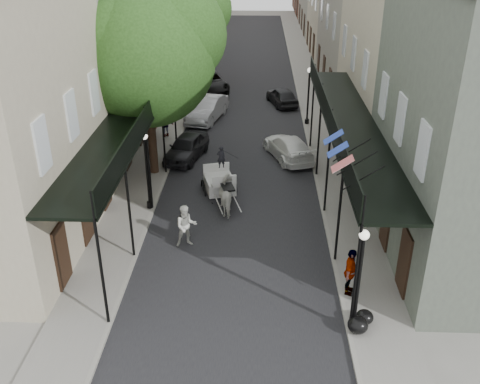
# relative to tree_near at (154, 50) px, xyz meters

# --- Properties ---
(ground) EXTENTS (140.00, 140.00, 0.00)m
(ground) POSITION_rel_tree_near_xyz_m (4.20, -10.18, -6.49)
(ground) COLOR gray
(ground) RESTS_ON ground
(road) EXTENTS (8.00, 90.00, 0.01)m
(road) POSITION_rel_tree_near_xyz_m (4.20, 9.82, -6.48)
(road) COLOR black
(road) RESTS_ON ground
(sidewalk_left) EXTENTS (2.20, 90.00, 0.12)m
(sidewalk_left) POSITION_rel_tree_near_xyz_m (-0.80, 9.82, -6.43)
(sidewalk_left) COLOR gray
(sidewalk_left) RESTS_ON ground
(sidewalk_right) EXTENTS (2.20, 90.00, 0.12)m
(sidewalk_right) POSITION_rel_tree_near_xyz_m (9.20, 9.82, -6.43)
(sidewalk_right) COLOR gray
(sidewalk_right) RESTS_ON ground
(building_row_left) EXTENTS (5.00, 80.00, 10.50)m
(building_row_left) POSITION_rel_tree_near_xyz_m (-4.40, 19.82, -1.24)
(building_row_left) COLOR #AEA58B
(building_row_left) RESTS_ON ground
(building_row_right) EXTENTS (5.00, 80.00, 10.50)m
(building_row_right) POSITION_rel_tree_near_xyz_m (12.80, 19.82, -1.24)
(building_row_right) COLOR gray
(building_row_right) RESTS_ON ground
(gallery_left) EXTENTS (2.20, 18.05, 4.88)m
(gallery_left) POSITION_rel_tree_near_xyz_m (-0.59, -3.20, -2.44)
(gallery_left) COLOR black
(gallery_left) RESTS_ON sidewalk_left
(gallery_right) EXTENTS (2.20, 18.05, 4.88)m
(gallery_right) POSITION_rel_tree_near_xyz_m (8.99, -3.20, -2.44)
(gallery_right) COLOR black
(gallery_right) RESTS_ON sidewalk_right
(tree_near) EXTENTS (7.31, 6.80, 9.63)m
(tree_near) POSITION_rel_tree_near_xyz_m (0.00, 0.00, 0.00)
(tree_near) COLOR #382619
(tree_near) RESTS_ON sidewalk_left
(tree_far) EXTENTS (6.45, 6.00, 8.61)m
(tree_far) POSITION_rel_tree_near_xyz_m (-0.05, 14.00, -0.65)
(tree_far) COLOR #382619
(tree_far) RESTS_ON sidewalk_left
(lamppost_right_near) EXTENTS (0.32, 0.32, 3.71)m
(lamppost_right_near) POSITION_rel_tree_near_xyz_m (8.30, -12.18, -4.44)
(lamppost_right_near) COLOR black
(lamppost_right_near) RESTS_ON sidewalk_right
(lamppost_left) EXTENTS (0.32, 0.32, 3.71)m
(lamppost_left) POSITION_rel_tree_near_xyz_m (0.10, -4.18, -4.44)
(lamppost_left) COLOR black
(lamppost_left) RESTS_ON sidewalk_left
(lamppost_right_far) EXTENTS (0.32, 0.32, 3.71)m
(lamppost_right_far) POSITION_rel_tree_near_xyz_m (8.30, 7.82, -4.44)
(lamppost_right_far) COLOR black
(lamppost_right_far) RESTS_ON sidewalk_right
(horse) EXTENTS (1.31, 2.03, 1.58)m
(horse) POSITION_rel_tree_near_xyz_m (3.76, -4.18, -5.70)
(horse) COLOR beige
(horse) RESTS_ON ground
(carriage) EXTENTS (2.00, 2.59, 2.64)m
(carriage) POSITION_rel_tree_near_xyz_m (3.11, -1.81, -5.46)
(carriage) COLOR black
(carriage) RESTS_ON ground
(pedestrian_walking) EXTENTS (1.05, 0.91, 1.84)m
(pedestrian_walking) POSITION_rel_tree_near_xyz_m (2.20, -7.18, -5.57)
(pedestrian_walking) COLOR beige
(pedestrian_walking) RESTS_ON ground
(pedestrian_sidewalk_left) EXTENTS (1.38, 1.29, 1.87)m
(pedestrian_sidewalk_left) POSITION_rel_tree_near_xyz_m (-0.68, 5.14, -5.43)
(pedestrian_sidewalk_left) COLOR gray
(pedestrian_sidewalk_left) RESTS_ON sidewalk_left
(pedestrian_sidewalk_right) EXTENTS (0.78, 1.15, 1.81)m
(pedestrian_sidewalk_right) POSITION_rel_tree_near_xyz_m (8.40, -10.34, -5.46)
(pedestrian_sidewalk_right) COLOR gray
(pedestrian_sidewalk_right) RESTS_ON sidewalk_right
(car_left_near) EXTENTS (2.56, 4.33, 1.38)m
(car_left_near) POSITION_rel_tree_near_xyz_m (1.06, 1.98, -5.80)
(car_left_near) COLOR black
(car_left_near) RESTS_ON ground
(car_left_mid) EXTENTS (2.74, 5.03, 1.57)m
(car_left_mid) POSITION_rel_tree_near_xyz_m (1.60, 8.65, -5.70)
(car_left_mid) COLOR #A2A3A7
(car_left_mid) RESTS_ON ground
(car_left_far) EXTENTS (3.91, 5.69, 1.45)m
(car_left_far) POSITION_rel_tree_near_xyz_m (1.13, 15.73, -5.76)
(car_left_far) COLOR black
(car_left_far) RESTS_ON ground
(car_right_near) EXTENTS (3.19, 4.84, 1.30)m
(car_right_near) POSITION_rel_tree_near_xyz_m (6.82, 2.24, -5.84)
(car_right_near) COLOR silver
(car_right_near) RESTS_ON ground
(car_right_far) EXTENTS (2.56, 4.11, 1.30)m
(car_right_far) POSITION_rel_tree_near_xyz_m (6.80, 12.25, -5.84)
(car_right_far) COLOR black
(car_right_far) RESTS_ON ground
(trash_bags) EXTENTS (0.93, 1.08, 0.57)m
(trash_bags) POSITION_rel_tree_near_xyz_m (8.51, -12.20, -6.10)
(trash_bags) COLOR black
(trash_bags) RESTS_ON sidewalk_right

